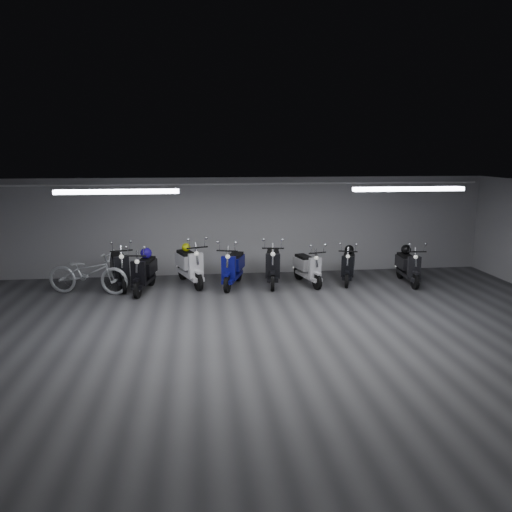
{
  "coord_description": "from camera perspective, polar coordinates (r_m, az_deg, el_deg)",
  "views": [
    {
      "loc": [
        -1.41,
        -8.87,
        3.52
      ],
      "look_at": [
        -0.07,
        2.5,
        1.05
      ],
      "focal_mm": 34.15,
      "sensor_mm": 36.0,
      "label": 1
    }
  ],
  "objects": [
    {
      "name": "scooter_5",
      "position": [
        13.0,
        1.99,
        -0.4
      ],
      "size": [
        0.9,
        1.93,
        1.38
      ],
      "primitive_type": null,
      "rotation": [
        0.0,
        0.0,
        -0.16
      ],
      "color": "black",
      "rests_on": "floor"
    },
    {
      "name": "scooter_6",
      "position": [
        13.09,
        6.1,
        -0.77
      ],
      "size": [
        0.92,
        1.7,
        1.21
      ],
      "primitive_type": null,
      "rotation": [
        0.0,
        0.0,
        0.25
      ],
      "color": "silver",
      "rests_on": "floor"
    },
    {
      "name": "helmet_2",
      "position": [
        12.83,
        -12.75,
        0.33
      ],
      "size": [
        0.29,
        0.29,
        0.29
      ],
      "primitive_type": "sphere",
      "color": "#1A0B80",
      "rests_on": "scooter_1"
    },
    {
      "name": "scooter_2",
      "position": [
        13.07,
        -7.78,
        -0.4
      ],
      "size": [
        1.24,
        1.98,
        1.4
      ],
      "primitive_type": null,
      "rotation": [
        0.0,
        0.0,
        0.36
      ],
      "color": "white",
      "rests_on": "floor"
    },
    {
      "name": "helmet_1",
      "position": [
        13.25,
        -8.19,
        1.01
      ],
      "size": [
        0.23,
        0.23,
        0.23
      ],
      "primitive_type": "sphere",
      "color": "#C9D70C",
      "rests_on": "scooter_2"
    },
    {
      "name": "conduit",
      "position": [
        13.89,
        -0.89,
        8.45
      ],
      "size": [
        13.6,
        0.05,
        0.05
      ],
      "primitive_type": "cylinder",
      "rotation": [
        0.0,
        1.57,
        0.0
      ],
      "color": "white",
      "rests_on": "back_wall"
    },
    {
      "name": "helmet_0",
      "position": [
        13.87,
        17.17,
        0.73
      ],
      "size": [
        0.27,
        0.27,
        0.27
      ],
      "primitive_type": "sphere",
      "color": "black",
      "rests_on": "scooter_9"
    },
    {
      "name": "helmet_3",
      "position": [
        13.62,
        10.87,
        0.75
      ],
      "size": [
        0.25,
        0.25,
        0.25
      ],
      "primitive_type": "sphere",
      "color": "black",
      "rests_on": "scooter_7"
    },
    {
      "name": "scooter_1",
      "position": [
        12.66,
        -13.01,
        -1.22
      ],
      "size": [
        0.92,
        1.84,
        1.31
      ],
      "primitive_type": null,
      "rotation": [
        0.0,
        0.0,
        -0.19
      ],
      "color": "black",
      "rests_on": "floor"
    },
    {
      "name": "ceiling",
      "position": [
        9.01,
        2.33,
        7.62
      ],
      "size": [
        14.0,
        10.0,
        0.01
      ],
      "primitive_type": "cube",
      "color": "gray",
      "rests_on": "ground"
    },
    {
      "name": "scooter_0",
      "position": [
        13.19,
        -15.72,
        -0.71
      ],
      "size": [
        1.09,
        1.93,
        1.37
      ],
      "primitive_type": null,
      "rotation": [
        0.0,
        0.0,
        0.27
      ],
      "color": "black",
      "rests_on": "floor"
    },
    {
      "name": "scooter_4",
      "position": [
        12.81,
        -2.72,
        -0.69
      ],
      "size": [
        1.14,
        1.9,
        1.34
      ],
      "primitive_type": null,
      "rotation": [
        0.0,
        0.0,
        -0.32
      ],
      "color": "navy",
      "rests_on": "floor"
    },
    {
      "name": "scooter_7",
      "position": [
        13.45,
        10.78,
        -0.57
      ],
      "size": [
        1.06,
        1.71,
        1.21
      ],
      "primitive_type": null,
      "rotation": [
        0.0,
        0.0,
        -0.35
      ],
      "color": "black",
      "rests_on": "floor"
    },
    {
      "name": "back_wall",
      "position": [
        14.11,
        -0.91,
        3.53
      ],
      "size": [
        14.0,
        0.01,
        2.8
      ],
      "primitive_type": "cube",
      "color": "#979799",
      "rests_on": "ground"
    },
    {
      "name": "bicycle",
      "position": [
        12.87,
        -19.12,
        -1.32
      ],
      "size": [
        2.18,
        1.2,
        1.33
      ],
      "primitive_type": "imported",
      "rotation": [
        0.0,
        0.0,
        1.33
      ],
      "color": "silver",
      "rests_on": "floor"
    },
    {
      "name": "floor",
      "position": [
        9.65,
        2.19,
        -9.26
      ],
      "size": [
        14.0,
        10.0,
        0.01
      ],
      "primitive_type": "cube",
      "color": "#363638",
      "rests_on": "ground"
    },
    {
      "name": "fluor_strip_right",
      "position": [
        10.84,
        17.46,
        7.5
      ],
      "size": [
        2.4,
        0.18,
        0.08
      ],
      "primitive_type": "cube",
      "color": "white",
      "rests_on": "ceiling"
    },
    {
      "name": "scooter_9",
      "position": [
        13.72,
        17.42,
        -0.62
      ],
      "size": [
        0.65,
        1.69,
        1.23
      ],
      "primitive_type": null,
      "rotation": [
        0.0,
        0.0,
        -0.06
      ],
      "color": "black",
      "rests_on": "floor"
    },
    {
      "name": "fluor_strip_left",
      "position": [
        10.03,
        -15.95,
        7.25
      ],
      "size": [
        2.4,
        0.18,
        0.08
      ],
      "primitive_type": "cube",
      "color": "white",
      "rests_on": "ceiling"
    },
    {
      "name": "front_wall",
      "position": [
        4.63,
        12.28,
        -15.35
      ],
      "size": [
        14.0,
        0.01,
        2.8
      ],
      "primitive_type": "cube",
      "color": "#979799",
      "rests_on": "ground"
    }
  ]
}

